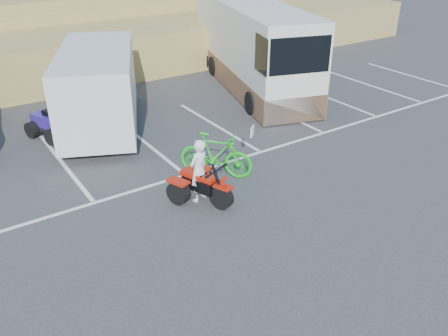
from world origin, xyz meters
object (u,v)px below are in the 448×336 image
quad_atv_blue (55,136)px  red_trike_atv (204,201)px  rv_motorhome (251,51)px  green_dirt_bike (216,155)px  cargo_trailer (99,87)px  rider (199,171)px  quad_atv_green (77,123)px

quad_atv_blue → red_trike_atv: bearing=-93.8°
red_trike_atv → quad_atv_blue: (-2.01, 6.29, 0.00)m
red_trike_atv → rv_motorhome: size_ratio=0.17×
rv_motorhome → green_dirt_bike: bearing=-116.3°
green_dirt_bike → cargo_trailer: bearing=65.2°
cargo_trailer → rv_motorhome: bearing=32.1°
red_trike_atv → quad_atv_blue: red_trike_atv is taller
cargo_trailer → rv_motorhome: size_ratio=0.64×
red_trike_atv → rv_motorhome: 9.95m
cargo_trailer → quad_atv_blue: bearing=-160.6°
rider → quad_atv_green: size_ratio=1.21×
rv_motorhome → quad_atv_blue: (-8.78, -0.83, -1.48)m
green_dirt_bike → rv_motorhome: rv_motorhome is taller
red_trike_atv → quad_atv_green: (-1.01, 7.00, 0.00)m
rider → rv_motorhome: rv_motorhome is taller
quad_atv_blue → quad_atv_green: size_ratio=1.13×
green_dirt_bike → cargo_trailer: 5.38m
rider → cargo_trailer: size_ratio=0.27×
red_trike_atv → quad_atv_green: size_ratio=1.17×
red_trike_atv → green_dirt_bike: 1.57m
red_trike_atv → rider: 0.86m
green_dirt_bike → quad_atv_green: 6.35m
red_trike_atv → cargo_trailer: cargo_trailer is taller
cargo_trailer → quad_atv_blue: (-1.65, 0.14, -1.46)m
rv_motorhome → quad_atv_blue: bearing=-157.5°
red_trike_atv → rider: size_ratio=0.97×
quad_atv_blue → rv_motorhome: bearing=-16.0°
red_trike_atv → green_dirt_bike: size_ratio=0.77×
cargo_trailer → red_trike_atv: bearing=-62.5°
cargo_trailer → quad_atv_green: cargo_trailer is taller
cargo_trailer → green_dirt_bike: bearing=-50.9°
green_dirt_bike → quad_atv_green: (-2.03, 5.99, -0.64)m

